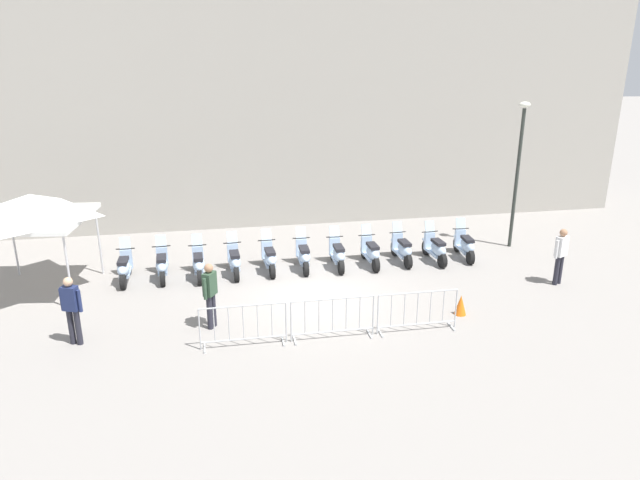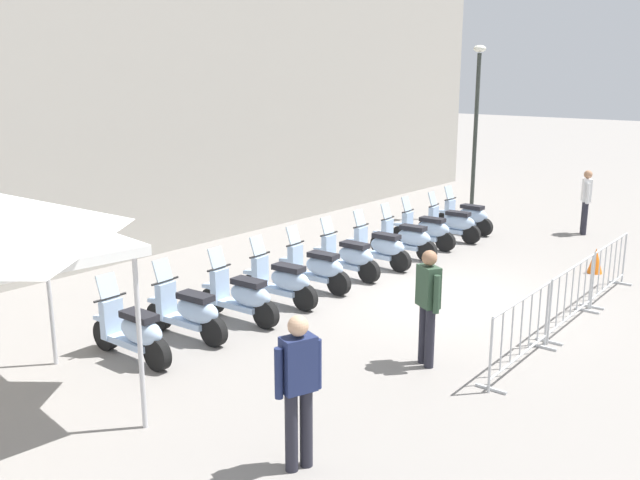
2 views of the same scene
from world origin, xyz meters
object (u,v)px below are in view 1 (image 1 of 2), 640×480
at_px(motorcycle_5, 303,256).
at_px(barrier_segment_2, 417,312).
at_px(motorcycle_0, 125,268).
at_px(canopy_tent, 31,208).
at_px(traffic_cone, 461,305).
at_px(motorcycle_6, 338,254).
at_px(motorcycle_7, 371,252).
at_px(barrier_segment_1, 333,319).
at_px(motorcycle_3, 234,261).
at_px(officer_near_row_end, 561,253).
at_px(motorcycle_9, 436,249).
at_px(motorcycle_2, 199,264).
at_px(officer_mid_plaza, 72,307).
at_px(street_lamp, 519,160).
at_px(motorcycle_10, 465,245).
at_px(officer_by_barriers, 210,292).
at_px(motorcycle_8, 402,249).
at_px(barrier_segment_0, 243,326).
at_px(motorcycle_4, 269,258).
at_px(motorcycle_1, 162,265).

distance_m(motorcycle_5, barrier_segment_2, 5.11).
height_order(motorcycle_0, canopy_tent, canopy_tent).
bearing_deg(traffic_cone, motorcycle_6, 130.99).
bearing_deg(motorcycle_7, motorcycle_0, -172.31).
relative_size(barrier_segment_1, traffic_cone, 3.73).
height_order(motorcycle_3, officer_near_row_end, officer_near_row_end).
bearing_deg(motorcycle_3, motorcycle_0, -172.39).
relative_size(motorcycle_5, motorcycle_9, 1.01).
distance_m(motorcycle_2, motorcycle_3, 1.09).
relative_size(officer_mid_plaza, traffic_cone, 3.15).
bearing_deg(motorcycle_7, street_lamp, 18.08).
height_order(motorcycle_10, officer_by_barriers, officer_by_barriers).
height_order(motorcycle_3, motorcycle_6, same).
distance_m(motorcycle_8, barrier_segment_0, 7.15).
distance_m(motorcycle_6, canopy_tent, 9.03).
bearing_deg(officer_by_barriers, barrier_segment_1, -13.05).
bearing_deg(motorcycle_4, motorcycle_3, -169.01).
height_order(motorcycle_6, officer_mid_plaza, officer_mid_plaza).
distance_m(motorcycle_3, motorcycle_6, 3.27).
xyz_separation_m(motorcycle_6, street_lamp, (6.24, 1.82, 2.63)).
bearing_deg(motorcycle_2, motorcycle_7, 8.34).
bearing_deg(motorcycle_6, canopy_tent, -170.32).
height_order(motorcycle_1, motorcycle_3, same).
bearing_deg(motorcycle_5, canopy_tent, -169.55).
bearing_deg(officer_near_row_end, officer_mid_plaza, -166.63).
relative_size(motorcycle_1, motorcycle_7, 1.00).
relative_size(motorcycle_10, barrier_segment_2, 0.84).
xyz_separation_m(motorcycle_7, traffic_cone, (1.95, -3.63, -0.18)).
xyz_separation_m(motorcycle_3, barrier_segment_2, (4.92, -3.91, 0.07)).
xyz_separation_m(motorcycle_3, motorcycle_10, (7.54, 1.14, 0.00)).
xyz_separation_m(motorcycle_3, barrier_segment_1, (2.79, -4.21, 0.07)).
distance_m(street_lamp, officer_near_row_end, 4.01).
distance_m(motorcycle_6, barrier_segment_0, 5.59).
distance_m(motorcycle_9, barrier_segment_1, 6.28).
bearing_deg(motorcycle_7, barrier_segment_1, -107.71).
bearing_deg(motorcycle_6, street_lamp, 16.25).
distance_m(motorcycle_1, motorcycle_3, 2.18).
bearing_deg(motorcycle_5, street_lamp, 14.52).
xyz_separation_m(motorcycle_9, street_lamp, (2.99, 1.41, 2.63)).
distance_m(motorcycle_2, officer_mid_plaza, 4.69).
relative_size(motorcycle_2, motorcycle_10, 1.00).
height_order(officer_near_row_end, officer_mid_plaza, same).
bearing_deg(canopy_tent, barrier_segment_0, -29.82).
bearing_deg(barrier_segment_0, traffic_cone, 14.64).
xyz_separation_m(motorcycle_10, barrier_segment_0, (-6.89, -5.65, 0.07)).
relative_size(motorcycle_5, barrier_segment_2, 0.84).
bearing_deg(street_lamp, traffic_cone, -121.09).
xyz_separation_m(motorcycle_1, officer_by_barriers, (1.93, -3.26, 0.53)).
bearing_deg(canopy_tent, motorcycle_7, 9.39).
relative_size(motorcycle_0, motorcycle_6, 1.00).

